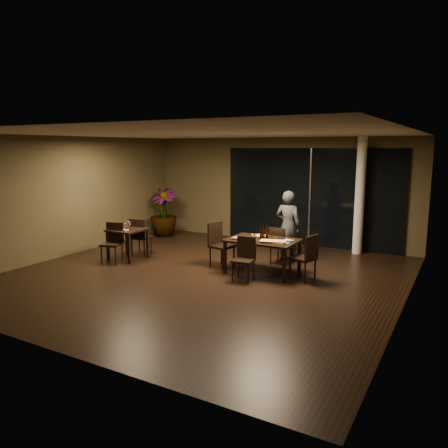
# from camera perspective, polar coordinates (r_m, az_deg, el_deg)

# --- Properties ---
(ground) EXTENTS (8.00, 8.00, 0.00)m
(ground) POSITION_cam_1_polar(r_m,az_deg,el_deg) (9.47, -2.59, -6.73)
(ground) COLOR black
(ground) RESTS_ON ground
(wall_back) EXTENTS (8.00, 0.10, 3.00)m
(wall_back) POSITION_cam_1_polar(r_m,az_deg,el_deg) (12.74, 7.08, 4.41)
(wall_back) COLOR #453D25
(wall_back) RESTS_ON ground
(wall_front) EXTENTS (8.00, 0.10, 3.00)m
(wall_front) POSITION_cam_1_polar(r_m,az_deg,el_deg) (6.15, -23.10, -2.28)
(wall_front) COLOR #453D25
(wall_front) RESTS_ON ground
(wall_left) EXTENTS (0.10, 8.00, 3.00)m
(wall_left) POSITION_cam_1_polar(r_m,az_deg,el_deg) (11.79, -19.62, 3.47)
(wall_left) COLOR #453D25
(wall_left) RESTS_ON ground
(wall_right) EXTENTS (0.10, 8.00, 3.00)m
(wall_right) POSITION_cam_1_polar(r_m,az_deg,el_deg) (7.82, 23.40, 0.16)
(wall_right) COLOR #453D25
(wall_right) RESTS_ON ground
(ceiling) EXTENTS (8.00, 8.00, 0.04)m
(ceiling) POSITION_cam_1_polar(r_m,az_deg,el_deg) (9.07, -2.74, 11.86)
(ceiling) COLOR silver
(ceiling) RESTS_ON wall_back
(window_panel) EXTENTS (5.00, 0.06, 2.70)m
(window_panel) POSITION_cam_1_polar(r_m,az_deg,el_deg) (12.33, 11.21, 3.41)
(window_panel) COLOR black
(window_panel) RESTS_ON ground
(column) EXTENTS (0.24, 0.24, 3.00)m
(column) POSITION_cam_1_polar(r_m,az_deg,el_deg) (11.65, 17.31, 3.52)
(column) COLOR white
(column) RESTS_ON ground
(main_table) EXTENTS (1.50, 1.00, 0.75)m
(main_table) POSITION_cam_1_polar(r_m,az_deg,el_deg) (9.52, 5.06, -2.46)
(main_table) COLOR black
(main_table) RESTS_ON ground
(side_table) EXTENTS (0.80, 0.80, 0.75)m
(side_table) POSITION_cam_1_polar(r_m,az_deg,el_deg) (10.96, -12.48, -1.28)
(side_table) COLOR black
(side_table) RESTS_ON ground
(chair_main_far) EXTENTS (0.47, 0.47, 0.90)m
(chair_main_far) POSITION_cam_1_polar(r_m,az_deg,el_deg) (10.25, 7.22, -2.60)
(chair_main_far) COLOR black
(chair_main_far) RESTS_ON ground
(chair_main_near) EXTENTS (0.46, 0.46, 0.90)m
(chair_main_near) POSITION_cam_1_polar(r_m,az_deg,el_deg) (9.06, 2.72, -4.22)
(chair_main_near) COLOR black
(chair_main_near) RESTS_ON ground
(chair_main_left) EXTENTS (0.56, 0.56, 1.02)m
(chair_main_left) POSITION_cam_1_polar(r_m,az_deg,el_deg) (10.06, -0.64, -2.36)
(chair_main_left) COLOR black
(chair_main_left) RESTS_ON ground
(chair_main_right) EXTENTS (0.55, 0.55, 0.97)m
(chair_main_right) POSITION_cam_1_polar(r_m,az_deg,el_deg) (9.12, 10.73, -4.02)
(chair_main_right) COLOR black
(chair_main_right) RESTS_ON ground
(chair_side_far) EXTENTS (0.50, 0.50, 0.94)m
(chair_side_far) POSITION_cam_1_polar(r_m,az_deg,el_deg) (11.30, -10.97, -1.40)
(chair_side_far) COLOR black
(chair_side_far) RESTS_ON ground
(chair_side_near) EXTENTS (0.54, 0.54, 0.94)m
(chair_side_near) POSITION_cam_1_polar(r_m,az_deg,el_deg) (10.78, -14.28, -2.07)
(chair_side_near) COLOR black
(chair_side_near) RESTS_ON ground
(diner) EXTENTS (0.60, 0.42, 1.72)m
(diner) POSITION_cam_1_polar(r_m,az_deg,el_deg) (10.55, 8.35, -0.29)
(diner) COLOR #2B2D2F
(diner) RESTS_ON ground
(potted_plant) EXTENTS (0.92, 0.92, 1.48)m
(potted_plant) POSITION_cam_1_polar(r_m,az_deg,el_deg) (13.65, -7.92, 1.54)
(potted_plant) COLOR #1E501A
(potted_plant) RESTS_ON ground
(pizza_board_left) EXTENTS (0.55, 0.36, 0.01)m
(pizza_board_left) POSITION_cam_1_polar(r_m,az_deg,el_deg) (9.45, 2.54, -2.01)
(pizza_board_left) COLOR #432715
(pizza_board_left) RESTS_ON main_table
(pizza_board_right) EXTENTS (0.56, 0.30, 0.01)m
(pizza_board_right) POSITION_cam_1_polar(r_m,az_deg,el_deg) (9.24, 6.43, -2.35)
(pizza_board_right) COLOR #3F2A14
(pizza_board_right) RESTS_ON main_table
(oblong_pizza_left) EXTENTS (0.45, 0.22, 0.02)m
(oblong_pizza_left) POSITION_cam_1_polar(r_m,az_deg,el_deg) (9.45, 2.54, -1.91)
(oblong_pizza_left) COLOR maroon
(oblong_pizza_left) RESTS_ON pizza_board_left
(oblong_pizza_right) EXTENTS (0.57, 0.38, 0.02)m
(oblong_pizza_right) POSITION_cam_1_polar(r_m,az_deg,el_deg) (9.23, 6.43, -2.25)
(oblong_pizza_right) COLOR maroon
(oblong_pizza_right) RESTS_ON pizza_board_right
(round_pizza) EXTENTS (0.31, 0.31, 0.01)m
(round_pizza) POSITION_cam_1_polar(r_m,az_deg,el_deg) (9.87, 4.91, -1.53)
(round_pizza) COLOR red
(round_pizza) RESTS_ON main_table
(bottle_a) EXTENTS (0.06, 0.06, 0.27)m
(bottle_a) POSITION_cam_1_polar(r_m,az_deg,el_deg) (9.51, 4.85, -1.18)
(bottle_a) COLOR black
(bottle_a) RESTS_ON main_table
(bottle_b) EXTENTS (0.07, 0.07, 0.31)m
(bottle_b) POSITION_cam_1_polar(r_m,az_deg,el_deg) (9.47, 5.17, -1.10)
(bottle_b) COLOR black
(bottle_b) RESTS_ON main_table
(bottle_c) EXTENTS (0.07, 0.07, 0.30)m
(bottle_c) POSITION_cam_1_polar(r_m,az_deg,el_deg) (9.59, 5.63, -1.02)
(bottle_c) COLOR black
(bottle_c) RESTS_ON main_table
(tumbler_left) EXTENTS (0.08, 0.08, 0.09)m
(tumbler_left) POSITION_cam_1_polar(r_m,az_deg,el_deg) (9.67, 3.91, -1.52)
(tumbler_left) COLOR white
(tumbler_left) RESTS_ON main_table
(tumbler_right) EXTENTS (0.07, 0.07, 0.08)m
(tumbler_right) POSITION_cam_1_polar(r_m,az_deg,el_deg) (9.50, 6.63, -1.80)
(tumbler_right) COLOR white
(tumbler_right) RESTS_ON main_table
(napkin_near) EXTENTS (0.20, 0.16, 0.01)m
(napkin_near) POSITION_cam_1_polar(r_m,az_deg,el_deg) (9.17, 7.96, -2.47)
(napkin_near) COLOR white
(napkin_near) RESTS_ON main_table
(napkin_far) EXTENTS (0.18, 0.11, 0.01)m
(napkin_far) POSITION_cam_1_polar(r_m,az_deg,el_deg) (9.46, 8.48, -2.11)
(napkin_far) COLOR white
(napkin_far) RESTS_ON main_table
(wine_glass_a) EXTENTS (0.08, 0.08, 0.19)m
(wine_glass_a) POSITION_cam_1_polar(r_m,az_deg,el_deg) (11.07, -12.77, -0.03)
(wine_glass_a) COLOR white
(wine_glass_a) RESTS_ON side_table
(wine_glass_b) EXTENTS (0.09, 0.09, 0.20)m
(wine_glass_b) POSITION_cam_1_polar(r_m,az_deg,el_deg) (10.82, -12.27, -0.22)
(wine_glass_b) COLOR white
(wine_glass_b) RESTS_ON side_table
(side_napkin) EXTENTS (0.19, 0.13, 0.01)m
(side_napkin) POSITION_cam_1_polar(r_m,az_deg,el_deg) (10.79, -12.86, -0.75)
(side_napkin) COLOR white
(side_napkin) RESTS_ON side_table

